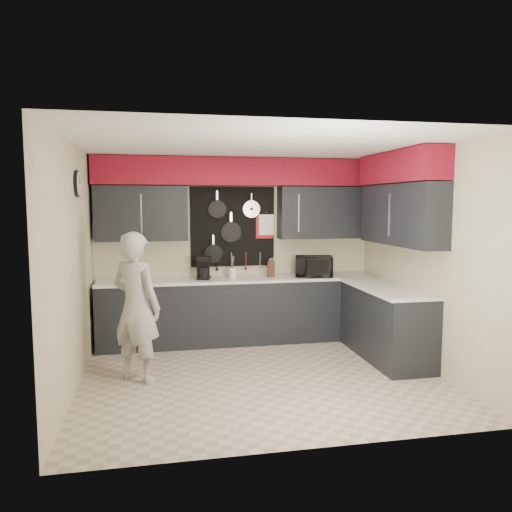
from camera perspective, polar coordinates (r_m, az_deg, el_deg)
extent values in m
plane|color=#BFAC95|center=(5.87, 0.51, -13.51)|extent=(4.00, 4.00, 0.00)
cube|color=beige|center=(7.28, -2.28, 0.82)|extent=(4.00, 0.01, 2.60)
cube|color=black|center=(7.01, -12.95, 4.76)|extent=(1.24, 0.32, 0.75)
cube|color=black|center=(7.41, 7.75, 4.93)|extent=(1.34, 0.32, 0.75)
cube|color=maroon|center=(7.09, -2.10, 9.58)|extent=(3.94, 0.36, 0.38)
cube|color=black|center=(7.24, -2.67, 3.37)|extent=(1.22, 0.03, 1.15)
cylinder|color=black|center=(7.16, -4.47, 5.37)|extent=(0.26, 0.04, 0.26)
cylinder|color=black|center=(7.20, -2.86, 2.75)|extent=(0.30, 0.04, 0.30)
cylinder|color=black|center=(7.19, -4.90, 0.25)|extent=(0.27, 0.04, 0.27)
cylinder|color=silver|center=(7.24, -0.52, 5.39)|extent=(0.25, 0.02, 0.25)
cube|color=#AB0D10|center=(7.30, 1.00, 3.36)|extent=(0.26, 0.01, 0.34)
cube|color=white|center=(7.29, 1.18, 3.59)|extent=(0.22, 0.01, 0.30)
cylinder|color=silver|center=(7.20, -6.17, -0.63)|extent=(0.01, 0.01, 0.20)
cylinder|color=silver|center=(7.22, -4.49, -0.59)|extent=(0.01, 0.01, 0.20)
cylinder|color=silver|center=(7.25, -2.82, -0.56)|extent=(0.01, 0.01, 0.20)
cylinder|color=silver|center=(7.28, -1.17, -0.52)|extent=(0.01, 0.01, 0.20)
cylinder|color=silver|center=(7.32, 0.47, -0.48)|extent=(0.01, 0.01, 0.20)
cube|color=beige|center=(6.28, 18.62, -0.34)|extent=(0.01, 3.50, 2.60)
cube|color=black|center=(6.44, 16.25, 4.57)|extent=(0.32, 1.70, 0.75)
cube|color=maroon|center=(6.44, 16.25, 9.69)|extent=(0.36, 1.70, 0.38)
cube|color=beige|center=(5.52, -20.20, -1.25)|extent=(0.01, 3.50, 2.60)
cylinder|color=black|center=(5.88, -19.77, 7.79)|extent=(0.04, 0.30, 0.30)
cylinder|color=white|center=(5.87, -19.55, 7.80)|extent=(0.01, 0.26, 0.26)
cube|color=black|center=(7.12, -1.88, -6.30)|extent=(3.90, 0.60, 0.88)
cube|color=white|center=(7.02, -1.88, -2.66)|extent=(3.90, 0.63, 0.04)
cube|color=black|center=(6.60, 14.60, -7.50)|extent=(0.60, 1.60, 0.88)
cube|color=white|center=(6.50, 14.59, -3.57)|extent=(0.63, 1.60, 0.04)
cube|color=black|center=(6.97, -1.52, -9.89)|extent=(3.90, 0.06, 0.10)
imported|color=black|center=(7.17, 6.62, -1.19)|extent=(0.60, 0.48, 0.29)
cube|color=#341C10|center=(7.09, 1.73, -1.54)|extent=(0.11, 0.11, 0.22)
cylinder|color=white|center=(7.02, -2.66, -1.92)|extent=(0.11, 0.11, 0.14)
cube|color=black|center=(6.92, -5.98, -2.53)|extent=(0.22, 0.25, 0.03)
cube|color=black|center=(6.98, -6.05, -1.21)|extent=(0.18, 0.10, 0.29)
cube|color=black|center=(6.88, -6.00, -0.25)|extent=(0.22, 0.25, 0.06)
cylinder|color=black|center=(6.89, -5.97, -1.88)|extent=(0.11, 0.11, 0.14)
imported|color=#9B9B99|center=(5.66, -13.52, -5.67)|extent=(0.73, 0.69, 1.66)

